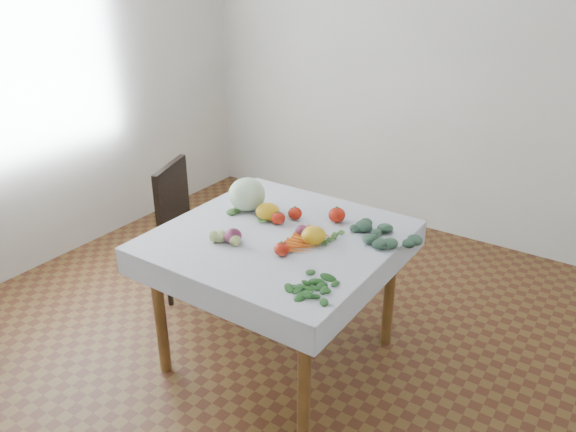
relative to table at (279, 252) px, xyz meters
name	(u,v)px	position (x,y,z in m)	size (l,w,h in m)	color
ground	(279,354)	(0.00, 0.00, -0.65)	(4.00, 4.00, 0.00)	brown
back_wall	(436,58)	(0.00, 2.00, 0.70)	(4.00, 0.04, 2.70)	silver
left_wall	(22,72)	(-2.00, 0.00, 0.70)	(0.04, 4.00, 2.70)	silver
table	(279,252)	(0.00, 0.00, 0.00)	(1.00, 1.00, 0.75)	brown
tablecloth	(278,234)	(0.00, 0.00, 0.10)	(1.12, 1.12, 0.01)	white
chair	(189,223)	(-0.83, 0.21, -0.15)	(0.51, 0.51, 0.88)	black
cabbage	(247,194)	(-0.31, 0.15, 0.19)	(0.20, 0.20, 0.18)	#D9F3CB
tomato_a	(337,215)	(0.17, 0.29, 0.14)	(0.09, 0.09, 0.08)	#B31B0B
tomato_b	(295,213)	(-0.03, 0.19, 0.13)	(0.07, 0.07, 0.07)	#B31B0B
tomato_c	(278,218)	(-0.07, 0.09, 0.14)	(0.08, 0.08, 0.07)	#B31B0B
tomato_d	(282,249)	(0.14, -0.17, 0.13)	(0.07, 0.07, 0.06)	#B31B0B
heirloom_back	(268,211)	(-0.15, 0.11, 0.15)	(0.13, 0.13, 0.09)	gold
heirloom_front	(314,235)	(0.20, 0.02, 0.14)	(0.12, 0.12, 0.08)	gold
onion_a	(302,231)	(0.11, 0.05, 0.13)	(0.07, 0.07, 0.06)	#54183A
onion_b	(233,236)	(-0.13, -0.20, 0.14)	(0.09, 0.09, 0.07)	#54183A
tomatillo_cluster	(222,241)	(-0.15, -0.26, 0.13)	(0.15, 0.12, 0.05)	#BED379
carrot_bunch	(308,241)	(0.18, 0.00, 0.12)	(0.17, 0.30, 0.03)	orange
kale_bunch	(383,234)	(0.45, 0.25, 0.12)	(0.29, 0.27, 0.04)	#365940
basil_bunch	(320,290)	(0.45, -0.34, 0.11)	(0.28, 0.21, 0.01)	#1E5219
dill_bunch	(255,212)	(-0.24, 0.13, 0.11)	(0.22, 0.17, 0.02)	#50853D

